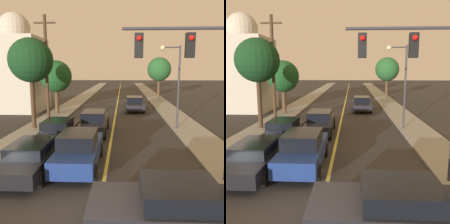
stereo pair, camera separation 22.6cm
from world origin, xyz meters
TOP-DOWN VIEW (x-y plane):
  - road_surface at (0.00, 36.00)m, footprint 8.96×80.00m
  - sidewalk_left at (-5.73, 36.00)m, footprint 2.50×80.00m
  - sidewalk_right at (5.73, 36.00)m, footprint 2.50×80.00m
  - car_near_lane_front at (-1.25, 4.93)m, footprint 1.92×4.69m
  - car_near_lane_second at (-1.25, 11.05)m, footprint 1.86×5.03m
  - car_outer_lane_front at (-3.23, 4.37)m, footprint 1.92×5.09m
  - car_outer_lane_second at (-3.23, 8.81)m, footprint 1.91×4.78m
  - car_far_oncoming at (2.02, 21.27)m, footprint 2.05×5.12m
  - car_crossing_right at (2.09, 0.10)m, footprint 4.41×2.10m
  - traffic_signal_mast at (3.52, 3.58)m, footprint 4.28×0.42m
  - streetlamp_right at (4.46, 12.58)m, footprint 1.50×0.36m
  - utility_pole_left at (-5.08, 12.98)m, footprint 1.60×0.24m
  - tree_left_near at (-5.97, 12.18)m, footprint 3.22×3.22m
  - tree_left_far at (-5.86, 18.46)m, footprint 3.12×3.12m
  - tree_right_near at (6.06, 31.59)m, footprint 3.50×3.50m
  - domed_building_left at (-10.73, 20.78)m, footprint 5.50×5.50m

SIDE VIEW (x-z plane):
  - road_surface at x=0.00m, z-range 0.00..0.01m
  - sidewalk_left at x=-5.73m, z-range 0.00..0.12m
  - sidewalk_right at x=5.73m, z-range 0.00..0.12m
  - car_outer_lane_front at x=-3.23m, z-range 0.03..1.41m
  - car_outer_lane_second at x=-3.23m, z-range 0.02..1.47m
  - car_far_oncoming at x=2.02m, z-range 0.02..1.55m
  - car_crossing_right at x=2.09m, z-range 0.02..1.61m
  - car_near_lane_second at x=-1.25m, z-range 0.02..1.67m
  - car_near_lane_front at x=-1.25m, z-range 0.00..1.70m
  - tree_left_far at x=-5.86m, z-range 1.15..6.41m
  - streetlamp_right at x=4.46m, z-range 1.04..7.12m
  - traffic_signal_mast at x=3.52m, z-range 1.41..7.51m
  - utility_pole_left at x=-5.08m, z-range 0.28..8.64m
  - tree_right_near at x=6.06m, z-range 1.40..7.53m
  - domed_building_left at x=-10.73m, z-range -0.65..9.74m
  - tree_left_near at x=-5.97m, z-range 1.79..8.43m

